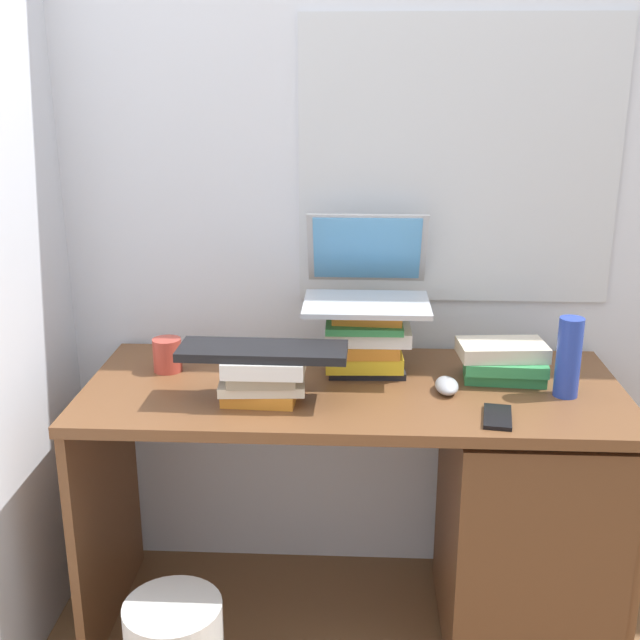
# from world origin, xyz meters

# --- Properties ---
(ground_plane) EXTENTS (6.00, 6.00, 0.00)m
(ground_plane) POSITION_xyz_m (0.00, 0.00, 0.00)
(ground_plane) COLOR brown
(wall_back) EXTENTS (6.00, 0.06, 2.60)m
(wall_back) POSITION_xyz_m (0.00, 0.35, 1.30)
(wall_back) COLOR silver
(wall_back) RESTS_ON ground
(wall_left) EXTENTS (0.05, 6.00, 2.60)m
(wall_left) POSITION_xyz_m (-0.89, 0.00, 1.30)
(wall_left) COLOR silver
(wall_left) RESTS_ON ground
(desk) EXTENTS (1.43, 0.60, 0.75)m
(desk) POSITION_xyz_m (0.36, -0.02, 0.41)
(desk) COLOR brown
(desk) RESTS_ON ground
(book_stack_tall) EXTENTS (0.24, 0.19, 0.19)m
(book_stack_tall) POSITION_xyz_m (0.03, 0.10, 0.84)
(book_stack_tall) COLOR black
(book_stack_tall) RESTS_ON desk
(book_stack_keyboard_riser) EXTENTS (0.22, 0.17, 0.12)m
(book_stack_keyboard_riser) POSITION_xyz_m (-0.23, -0.11, 0.81)
(book_stack_keyboard_riser) COLOR orange
(book_stack_keyboard_riser) RESTS_ON desk
(book_stack_side) EXTENTS (0.24, 0.16, 0.10)m
(book_stack_side) POSITION_xyz_m (0.40, 0.06, 0.80)
(book_stack_side) COLOR #338C4C
(book_stack_side) RESTS_ON desk
(laptop) EXTENTS (0.34, 0.34, 0.23)m
(laptop) POSITION_xyz_m (0.03, 0.17, 0.99)
(laptop) COLOR #B7BABF
(laptop) RESTS_ON book_stack_tall
(keyboard) EXTENTS (0.42, 0.15, 0.02)m
(keyboard) POSITION_xyz_m (-0.23, -0.11, 0.88)
(keyboard) COLOR black
(keyboard) RESTS_ON book_stack_keyboard_riser
(computer_mouse) EXTENTS (0.06, 0.10, 0.04)m
(computer_mouse) POSITION_xyz_m (0.24, -0.04, 0.76)
(computer_mouse) COLOR #A5A8AD
(computer_mouse) RESTS_ON desk
(mug) EXTENTS (0.12, 0.08, 0.09)m
(mug) POSITION_xyz_m (-0.51, 0.08, 0.79)
(mug) COLOR #B23F33
(mug) RESTS_ON desk
(water_bottle) EXTENTS (0.06, 0.06, 0.21)m
(water_bottle) POSITION_xyz_m (0.55, -0.04, 0.85)
(water_bottle) COLOR #263FA5
(water_bottle) RESTS_ON desk
(cell_phone) EXTENTS (0.09, 0.14, 0.01)m
(cell_phone) POSITION_xyz_m (0.35, -0.20, 0.75)
(cell_phone) COLOR black
(cell_phone) RESTS_ON desk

